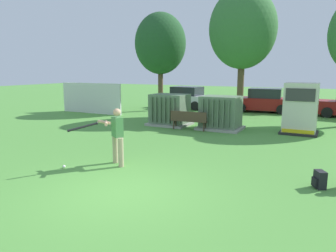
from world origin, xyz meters
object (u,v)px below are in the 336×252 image
Objects in this scene: sports_ball at (64,167)px; backpack at (319,180)px; park_bench at (189,119)px; transformer_west at (170,110)px; batter at (116,134)px; generator_enclosure at (300,109)px; parked_car_left_of_center at (263,101)px; transformer_mid_west at (221,113)px; parked_car_leftmost at (186,98)px.

sports_ball is 0.20× the size of backpack.
transformer_west is at bearing 149.54° from park_bench.
backpack is (5.91, -5.48, -0.32)m from park_bench.
park_bench is 6.23m from batter.
parked_car_left_of_center is at bearing 113.13° from generator_enclosure.
parked_car_left_of_center reaches higher than backpack.
transformer_mid_west is 0.48× the size of parked_car_leftmost.
parked_car_leftmost is at bearing 125.41° from transformer_mid_west.
transformer_mid_west is 3.60m from generator_enclosure.
park_bench is at bearing -102.15° from parked_car_left_of_center.
park_bench is 20.26× the size of sports_ball.
backpack is at bearing -54.16° from transformer_mid_west.
generator_enclosure reaches higher than batter.
generator_enclosure reaches higher than transformer_mid_west.
transformer_mid_west and parked_car_leftmost have the same top height.
parked_car_left_of_center is at bearing 3.83° from parked_car_leftmost.
parked_car_leftmost is (-9.74, 13.60, 0.54)m from backpack.
generator_enclosure is 25.56× the size of sports_ball.
parked_car_leftmost is 1.00× the size of parked_car_left_of_center.
generator_enclosure is at bearing 60.04° from batter.
park_bench is at bearing -30.46° from transformer_west.
transformer_west and transformer_mid_west have the same top height.
batter is at bearing -73.87° from parked_car_leftmost.
backpack is 14.57m from parked_car_left_of_center.
park_bench is 0.42× the size of parked_car_left_of_center.
batter is (-0.95, -7.16, 0.19)m from transformer_mid_west.
transformer_mid_west is 8.45m from sports_ball.
transformer_west is 7.62m from parked_car_leftmost.
transformer_west is 0.91× the size of generator_enclosure.
backpack is at bearing -81.00° from generator_enclosure.
parked_car_left_of_center is (1.83, 8.50, 0.22)m from park_bench.
backpack is (5.60, 0.73, -0.76)m from batter.
park_bench is 8.70m from parked_car_left_of_center.
parked_car_leftmost reaches higher than park_bench.
parked_car_left_of_center is (2.72, 15.68, 0.71)m from sports_ball.
batter is 14.91m from parked_car_leftmost.
batter is at bearing -97.54° from transformer_mid_west.
transformer_west is 6.32m from generator_enclosure.
batter is 1.80m from sports_ball.
generator_enclosure reaches higher than parked_car_left_of_center.
transformer_west is 7.30m from batter.
park_bench is 1.05× the size of batter.
batter is 19.33× the size of sports_ball.
batter is at bearing -95.91° from parked_car_left_of_center.
batter reaches higher than park_bench.
backpack is 0.10× the size of parked_car_left_of_center.
backpack is 16.74m from parked_car_leftmost.
transformer_mid_west is 7.96m from backpack.
transformer_west is at bearing 104.22° from batter.
transformer_west is 9.76m from backpack.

